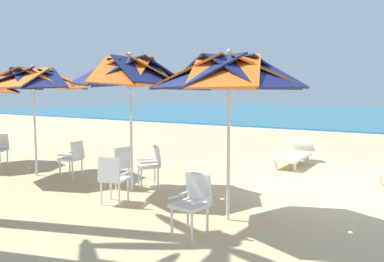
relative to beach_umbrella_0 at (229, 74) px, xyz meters
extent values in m
plane|color=#D3B784|center=(0.66, 2.74, -2.28)|extent=(80.00, 80.00, 0.00)
cylinder|color=silver|center=(0.00, 0.00, -1.21)|extent=(0.05, 0.05, 2.13)
cube|color=orange|center=(0.54, 0.22, 0.02)|extent=(1.35, 1.29, 0.53)
cube|color=navy|center=(0.22, 0.54, 0.02)|extent=(1.28, 1.37, 0.53)
cube|color=orange|center=(-0.22, 0.54, 0.02)|extent=(1.29, 1.35, 0.53)
cube|color=navy|center=(-0.54, 0.22, 0.02)|extent=(1.37, 1.28, 0.53)
cube|color=orange|center=(-0.54, -0.22, 0.02)|extent=(1.35, 1.29, 0.53)
cube|color=navy|center=(-0.22, -0.54, 0.02)|extent=(1.28, 1.37, 0.53)
cube|color=orange|center=(0.22, -0.54, 0.02)|extent=(1.29, 1.35, 0.53)
cube|color=navy|center=(0.54, -0.22, 0.02)|extent=(1.37, 1.28, 0.53)
sphere|color=silver|center=(0.00, 0.00, 0.33)|extent=(0.08, 0.08, 0.08)
cube|color=white|center=(-0.11, -0.91, -1.84)|extent=(0.48, 0.48, 0.05)
cube|color=white|center=(-0.10, -0.71, -1.61)|extent=(0.42, 0.13, 0.40)
cube|color=white|center=(0.09, -0.93, -1.73)|extent=(0.07, 0.40, 0.03)
cube|color=white|center=(-0.31, -0.90, -1.73)|extent=(0.07, 0.40, 0.03)
cylinder|color=white|center=(0.05, -1.10, -2.07)|extent=(0.04, 0.04, 0.41)
cylinder|color=white|center=(-0.30, -1.07, -2.07)|extent=(0.04, 0.04, 0.41)
cylinder|color=white|center=(0.08, -0.75, -2.07)|extent=(0.04, 0.04, 0.41)
cylinder|color=white|center=(-0.27, -0.72, -2.07)|extent=(0.04, 0.04, 0.41)
cylinder|color=silver|center=(-2.47, 0.52, -1.17)|extent=(0.05, 0.05, 2.21)
cube|color=orange|center=(-1.96, 0.73, 0.13)|extent=(1.29, 1.20, 0.61)
cube|color=navy|center=(-2.26, 1.03, 0.13)|extent=(1.22, 1.23, 0.61)
cube|color=orange|center=(-2.69, 1.03, 0.13)|extent=(1.20, 1.29, 0.61)
cube|color=navy|center=(-2.99, 0.73, 0.13)|extent=(1.23, 1.22, 0.61)
cube|color=orange|center=(-2.99, 0.30, 0.13)|extent=(1.29, 1.20, 0.61)
cube|color=navy|center=(-2.69, 0.00, 0.13)|extent=(1.22, 1.23, 0.61)
cube|color=orange|center=(-2.26, 0.00, 0.13)|extent=(1.20, 1.29, 0.61)
cube|color=navy|center=(-1.96, 0.30, 0.13)|extent=(1.23, 1.22, 0.61)
sphere|color=silver|center=(-2.47, 0.52, 0.47)|extent=(0.08, 0.08, 0.08)
cube|color=white|center=(-2.45, 1.01, -1.84)|extent=(0.62, 0.62, 0.05)
cube|color=white|center=(-2.32, 1.16, -1.61)|extent=(0.38, 0.34, 0.40)
cube|color=white|center=(-2.30, 0.88, -1.73)|extent=(0.28, 0.33, 0.03)
cube|color=white|center=(-2.60, 1.13, -1.73)|extent=(0.28, 0.33, 0.03)
cylinder|color=white|center=(-2.43, 0.76, -2.07)|extent=(0.04, 0.04, 0.41)
cylinder|color=white|center=(-2.70, 0.98, -2.07)|extent=(0.04, 0.04, 0.41)
cylinder|color=white|center=(-2.20, 1.03, -2.07)|extent=(0.04, 0.04, 0.41)
cylinder|color=white|center=(-2.47, 1.25, -2.07)|extent=(0.04, 0.04, 0.41)
cube|color=white|center=(-2.15, -0.29, -1.84)|extent=(0.55, 0.55, 0.05)
cube|color=white|center=(-2.09, -0.49, -1.61)|extent=(0.43, 0.21, 0.40)
cube|color=white|center=(-2.34, -0.35, -1.73)|extent=(0.15, 0.39, 0.03)
cube|color=white|center=(-1.96, -0.24, -1.73)|extent=(0.15, 0.39, 0.03)
cylinder|color=white|center=(-2.37, -0.18, -2.07)|extent=(0.04, 0.04, 0.41)
cylinder|color=white|center=(-2.04, -0.08, -2.07)|extent=(0.04, 0.04, 0.41)
cylinder|color=white|center=(-2.27, -0.51, -2.07)|extent=(0.04, 0.04, 0.41)
cylinder|color=white|center=(-1.93, -0.41, -2.07)|extent=(0.04, 0.04, 0.41)
cube|color=white|center=(-2.97, 0.61, -1.84)|extent=(0.49, 0.49, 0.05)
cube|color=white|center=(-2.77, 0.58, -1.61)|extent=(0.15, 0.43, 0.40)
cube|color=white|center=(-3.00, 0.41, -1.73)|extent=(0.40, 0.09, 0.03)
cube|color=white|center=(-2.95, 0.81, -1.73)|extent=(0.40, 0.09, 0.03)
cylinder|color=white|center=(-3.17, 0.45, -2.07)|extent=(0.04, 0.04, 0.41)
cylinder|color=white|center=(-3.12, 0.80, -2.07)|extent=(0.04, 0.04, 0.41)
cylinder|color=white|center=(-2.82, 0.41, -2.07)|extent=(0.04, 0.04, 0.41)
cylinder|color=white|center=(-2.78, 0.76, -2.07)|extent=(0.04, 0.04, 0.41)
cylinder|color=silver|center=(-5.43, 0.39, -1.19)|extent=(0.05, 0.05, 2.18)
cube|color=orange|center=(-4.87, 0.62, 0.04)|extent=(1.40, 1.33, 0.52)
cube|color=navy|center=(-5.20, 0.94, 0.04)|extent=(1.32, 1.43, 0.52)
cube|color=orange|center=(-5.66, 0.94, 0.04)|extent=(1.33, 1.40, 0.52)
cube|color=navy|center=(-5.98, 0.62, 0.04)|extent=(1.43, 1.32, 0.52)
cube|color=orange|center=(-5.98, 0.16, 0.04)|extent=(1.40, 1.33, 0.52)
cube|color=navy|center=(-5.66, -0.17, 0.04)|extent=(1.32, 1.43, 0.52)
cube|color=orange|center=(-5.20, -0.17, 0.04)|extent=(1.33, 1.40, 0.52)
cube|color=navy|center=(-4.87, 0.16, 0.04)|extent=(1.43, 1.32, 0.52)
sphere|color=silver|center=(-5.43, 0.39, 0.33)|extent=(0.08, 0.08, 0.08)
cube|color=white|center=(-4.56, 0.70, -1.84)|extent=(0.53, 0.53, 0.05)
cube|color=white|center=(-4.36, 0.75, -1.61)|extent=(0.18, 0.43, 0.40)
cube|color=white|center=(-4.51, 0.51, -1.73)|extent=(0.40, 0.13, 0.03)
cube|color=white|center=(-4.60, 0.90, -1.73)|extent=(0.40, 0.13, 0.03)
cylinder|color=white|center=(-4.69, 0.49, -2.07)|extent=(0.04, 0.04, 0.41)
cylinder|color=white|center=(-4.77, 0.84, -2.07)|extent=(0.04, 0.04, 0.41)
cylinder|color=white|center=(-4.35, 0.57, -2.07)|extent=(0.04, 0.04, 0.41)
cylinder|color=white|center=(-4.42, 0.91, -2.07)|extent=(0.04, 0.04, 0.41)
cube|color=white|center=(-7.42, 0.70, -1.61)|extent=(0.41, 0.28, 0.40)
cube|color=white|center=(-7.15, 0.62, -1.73)|extent=(0.22, 0.37, 0.03)
cylinder|color=white|center=(-7.09, 0.45, -2.07)|extent=(0.04, 0.04, 0.41)
cylinder|color=white|center=(-7.26, 0.76, -2.07)|extent=(0.04, 0.04, 0.41)
cube|color=white|center=(1.67, 3.91, -2.17)|extent=(0.06, 0.06, 0.22)
cube|color=white|center=(-0.65, 4.95, -2.03)|extent=(0.71, 1.73, 0.06)
cube|color=white|center=(-0.70, 6.00, -1.84)|extent=(0.63, 0.51, 0.36)
cube|color=white|center=(-0.37, 4.32, -2.17)|extent=(0.06, 0.06, 0.22)
cube|color=white|center=(-0.88, 4.30, -2.17)|extent=(0.06, 0.06, 0.22)
cube|color=white|center=(-0.43, 5.60, -2.17)|extent=(0.06, 0.06, 0.22)
cube|color=white|center=(-0.94, 5.57, -2.17)|extent=(0.06, 0.06, 0.22)
camera|label=1|loc=(2.79, -5.29, -0.28)|focal=36.38mm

